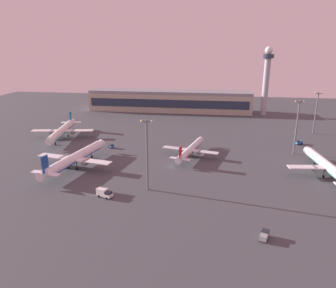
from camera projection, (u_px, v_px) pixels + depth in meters
name	position (u px, v px, depth m)	size (l,w,h in m)	color
ground_plane	(171.00, 167.00, 137.06)	(416.00, 416.00, 0.00)	#424449
terminal_building	(170.00, 101.00, 253.11)	(129.05, 22.40, 16.40)	#B2AD99
control_tower	(266.00, 77.00, 231.92)	(8.00, 8.00, 50.28)	#A8A8B2
airplane_terminal_side	(75.00, 158.00, 135.01)	(35.01, 44.75, 11.53)	white
airplane_near_gate	(328.00, 167.00, 126.57)	(32.45, 41.58, 10.66)	white
airplane_far_stand	(190.00, 150.00, 149.21)	(27.30, 34.82, 9.03)	silver
airplane_mid_apron	(62.00, 131.00, 178.77)	(35.26, 45.11, 11.60)	silver
maintenance_van	(299.00, 142.00, 168.01)	(4.54, 3.90, 2.25)	#3372BF
catering_truck	(104.00, 193.00, 109.42)	(6.11, 4.08, 3.05)	white
cargo_loader	(264.00, 235.00, 85.65)	(3.31, 4.57, 2.25)	gray
pushback_tug	(112.00, 146.00, 161.95)	(3.42, 3.47, 2.05)	#3372BF
apron_light_central	(316.00, 110.00, 184.93)	(4.80, 0.90, 24.87)	slate
apron_light_east	(147.00, 151.00, 110.94)	(4.80, 0.90, 26.45)	slate
apron_light_west	(297.00, 124.00, 149.14)	(4.80, 0.90, 26.41)	slate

